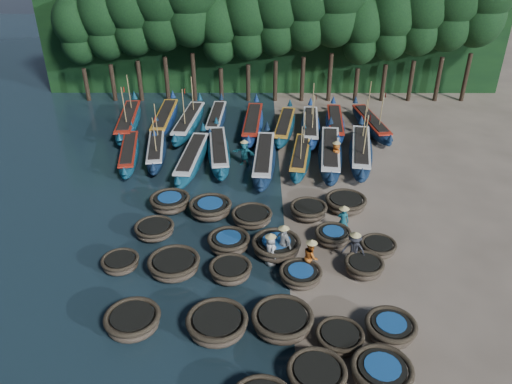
{
  "coord_description": "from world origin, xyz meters",
  "views": [
    {
      "loc": [
        -1.45,
        -21.36,
        14.54
      ],
      "look_at": [
        -1.5,
        1.77,
        1.3
      ],
      "focal_mm": 35.0,
      "sensor_mm": 36.0,
      "label": 1
    }
  ],
  "objects_px": {
    "coracle_23": "(308,210)",
    "long_boat_16": "(335,123)",
    "long_boat_4": "(219,151)",
    "long_boat_8": "(361,151)",
    "fisherman_0": "(270,249)",
    "coracle_17": "(276,246)",
    "coracle_21": "(210,208)",
    "coracle_20": "(170,202)",
    "long_boat_11": "(189,122)",
    "coracle_13": "(301,275)",
    "coracle_14": "(364,267)",
    "fisherman_5": "(244,153)",
    "coracle_4": "(381,373)",
    "coracle_15": "(155,230)",
    "coracle_5": "(133,321)",
    "long_boat_9": "(129,121)",
    "long_boat_12": "(216,119)",
    "fisherman_3": "(354,249)",
    "coracle_18": "(333,236)",
    "long_boat_3": "(192,158)",
    "coracle_11": "(174,265)",
    "coracle_9": "(390,329)",
    "long_boat_2": "(156,148)",
    "coracle_12": "(230,271)",
    "long_boat_14": "(285,126)",
    "fisherman_6": "(336,154)",
    "fisherman_1": "(343,219)",
    "long_boat_5": "(264,159)",
    "coracle_10": "(121,263)",
    "long_boat_1": "(129,153)",
    "long_boat_13": "(253,124)",
    "coracle_19": "(378,247)",
    "coracle_16": "(229,242)",
    "coracle_6": "(217,324)",
    "fisherman_4": "(283,242)",
    "coracle_8": "(340,337)",
    "long_boat_6": "(301,156)",
    "coracle_7": "(282,321)",
    "coracle_22": "(252,217)",
    "long_boat_10": "(165,119)"
  },
  "relations": [
    {
      "from": "coracle_6",
      "to": "long_boat_8",
      "type": "bearing_deg",
      "value": 61.73
    },
    {
      "from": "coracle_20",
      "to": "fisherman_6",
      "type": "height_order",
      "value": "fisherman_6"
    },
    {
      "from": "coracle_13",
      "to": "long_boat_12",
      "type": "xyz_separation_m",
      "value": [
        -5.04,
        18.42,
        0.12
      ]
    },
    {
      "from": "coracle_16",
      "to": "long_boat_4",
      "type": "distance_m",
      "value": 10.27
    },
    {
      "from": "long_boat_3",
      "to": "long_boat_11",
      "type": "height_order",
      "value": "long_boat_11"
    },
    {
      "from": "coracle_10",
      "to": "coracle_5",
      "type": "bearing_deg",
      "value": -69.75
    },
    {
      "from": "coracle_22",
      "to": "long_boat_10",
      "type": "distance_m",
      "value": 15.09
    },
    {
      "from": "coracle_19",
      "to": "long_boat_5",
      "type": "bearing_deg",
      "value": 120.2
    },
    {
      "from": "long_boat_13",
      "to": "coracle_9",
      "type": "bearing_deg",
      "value": -71.53
    },
    {
      "from": "long_boat_16",
      "to": "coracle_13",
      "type": "bearing_deg",
      "value": -97.4
    },
    {
      "from": "coracle_11",
      "to": "coracle_9",
      "type": "bearing_deg",
      "value": -23.86
    },
    {
      "from": "coracle_15",
      "to": "coracle_11",
      "type": "bearing_deg",
      "value": -64.16
    },
    {
      "from": "long_boat_2",
      "to": "fisherman_5",
      "type": "distance_m",
      "value": 6.11
    },
    {
      "from": "long_boat_8",
      "to": "coracle_23",
      "type": "bearing_deg",
      "value": -109.62
    },
    {
      "from": "coracle_9",
      "to": "long_boat_11",
      "type": "distance_m",
      "value": 23.2
    },
    {
      "from": "coracle_9",
      "to": "fisherman_1",
      "type": "distance_m",
      "value": 7.12
    },
    {
      "from": "coracle_23",
      "to": "long_boat_16",
      "type": "height_order",
      "value": "long_boat_16"
    },
    {
      "from": "long_boat_12",
      "to": "fisherman_4",
      "type": "bearing_deg",
      "value": -72.77
    },
    {
      "from": "coracle_20",
      "to": "long_boat_1",
      "type": "relative_size",
      "value": 0.35
    },
    {
      "from": "long_boat_9",
      "to": "fisherman_6",
      "type": "bearing_deg",
      "value": -28.95
    },
    {
      "from": "coracle_14",
      "to": "fisherman_5",
      "type": "xyz_separation_m",
      "value": [
        -5.65,
        11.05,
        0.45
      ]
    },
    {
      "from": "long_boat_2",
      "to": "long_boat_8",
      "type": "bearing_deg",
      "value": -9.81
    },
    {
      "from": "long_boat_11",
      "to": "fisherman_0",
      "type": "bearing_deg",
      "value": -64.6
    },
    {
      "from": "coracle_18",
      "to": "long_boat_5",
      "type": "height_order",
      "value": "long_boat_5"
    },
    {
      "from": "coracle_18",
      "to": "long_boat_9",
      "type": "relative_size",
      "value": 0.24
    },
    {
      "from": "fisherman_0",
      "to": "fisherman_4",
      "type": "distance_m",
      "value": 0.74
    },
    {
      "from": "coracle_7",
      "to": "coracle_15",
      "type": "height_order",
      "value": "coracle_7"
    },
    {
      "from": "coracle_5",
      "to": "long_boat_9",
      "type": "height_order",
      "value": "long_boat_9"
    },
    {
      "from": "coracle_17",
      "to": "coracle_21",
      "type": "relative_size",
      "value": 1.23
    },
    {
      "from": "coracle_14",
      "to": "long_boat_6",
      "type": "height_order",
      "value": "long_boat_6"
    },
    {
      "from": "long_boat_1",
      "to": "long_boat_14",
      "type": "relative_size",
      "value": 0.95
    },
    {
      "from": "long_boat_2",
      "to": "long_boat_16",
      "type": "height_order",
      "value": "long_boat_2"
    },
    {
      "from": "fisherman_5",
      "to": "long_boat_4",
      "type": "bearing_deg",
      "value": 174.06
    },
    {
      "from": "coracle_5",
      "to": "coracle_13",
      "type": "height_order",
      "value": "coracle_5"
    },
    {
      "from": "coracle_11",
      "to": "coracle_15",
      "type": "height_order",
      "value": "coracle_11"
    },
    {
      "from": "long_boat_9",
      "to": "coracle_9",
      "type": "bearing_deg",
      "value": -60.23
    },
    {
      "from": "coracle_5",
      "to": "long_boat_11",
      "type": "xyz_separation_m",
      "value": [
        -0.24,
        20.45,
        0.12
      ]
    },
    {
      "from": "coracle_13",
      "to": "fisherman_5",
      "type": "distance_m",
      "value": 11.94
    },
    {
      "from": "coracle_12",
      "to": "long_boat_14",
      "type": "relative_size",
      "value": 0.25
    },
    {
      "from": "long_boat_1",
      "to": "long_boat_13",
      "type": "xyz_separation_m",
      "value": [
        8.11,
        4.93,
        0.08
      ]
    },
    {
      "from": "coracle_23",
      "to": "fisherman_3",
      "type": "height_order",
      "value": "fisherman_3"
    },
    {
      "from": "long_boat_16",
      "to": "fisherman_0",
      "type": "relative_size",
      "value": 4.33
    },
    {
      "from": "long_boat_12",
      "to": "coracle_15",
      "type": "bearing_deg",
      "value": -95.25
    },
    {
      "from": "coracle_4",
      "to": "coracle_15",
      "type": "distance_m",
      "value": 13.06
    },
    {
      "from": "coracle_20",
      "to": "long_boat_11",
      "type": "height_order",
      "value": "long_boat_11"
    },
    {
      "from": "coracle_10",
      "to": "long_boat_2",
      "type": "xyz_separation_m",
      "value": [
        -0.48,
        12.12,
        0.16
      ]
    },
    {
      "from": "coracle_8",
      "to": "long_boat_11",
      "type": "relative_size",
      "value": 0.22
    },
    {
      "from": "fisherman_1",
      "to": "fisherman_0",
      "type": "bearing_deg",
      "value": 52.85
    },
    {
      "from": "long_boat_4",
      "to": "long_boat_8",
      "type": "xyz_separation_m",
      "value": [
        9.36,
        -0.06,
        0.04
      ]
    },
    {
      "from": "coracle_8",
      "to": "coracle_9",
      "type": "relative_size",
      "value": 0.89
    }
  ]
}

